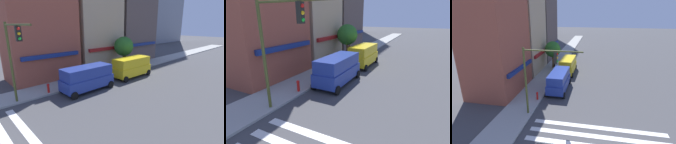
# 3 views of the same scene
# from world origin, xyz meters

# --- Properties ---
(storefront_row) EXTENTS (23.19, 5.30, 14.96)m
(storefront_row) POSITION_xyz_m (16.54, 11.50, 6.68)
(storefront_row) COLOR #9E4C38
(storefront_row) RESTS_ON ground_plane
(traffic_signal) EXTENTS (0.32, 5.03, 6.30)m
(traffic_signal) POSITION_xyz_m (4.76, 5.24, 4.32)
(traffic_signal) COLOR #474C1E
(traffic_signal) RESTS_ON ground_plane
(van_blue) EXTENTS (5.01, 2.22, 2.34)m
(van_blue) POSITION_xyz_m (10.53, 4.70, 1.29)
(van_blue) COLOR navy
(van_blue) RESTS_ON ground_plane
(van_yellow) EXTENTS (5.03, 2.22, 2.34)m
(van_yellow) POSITION_xyz_m (16.98, 4.70, 1.29)
(van_yellow) COLOR yellow
(van_yellow) RESTS_ON ground_plane
(pedestrian_red_jacket) EXTENTS (0.32, 0.32, 1.77)m
(pedestrian_red_jacket) POSITION_xyz_m (19.21, 7.39, 1.07)
(pedestrian_red_jacket) COLOR #23232D
(pedestrian_red_jacket) RESTS_ON sidewalk_left
(fire_hydrant) EXTENTS (0.24, 0.24, 0.84)m
(fire_hydrant) POSITION_xyz_m (7.42, 6.40, 0.61)
(fire_hydrant) COLOR red
(fire_hydrant) RESTS_ON sidewalk_left
(street_tree) EXTENTS (2.57, 2.57, 4.40)m
(street_tree) POSITION_xyz_m (18.64, 7.50, 3.25)
(street_tree) COLOR brown
(street_tree) RESTS_ON sidewalk_left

